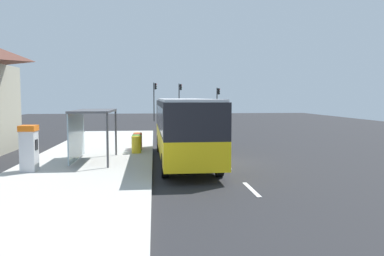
# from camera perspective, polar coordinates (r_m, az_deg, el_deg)

# --- Properties ---
(ground_plane) EXTENTS (56.00, 92.00, 0.04)m
(ground_plane) POSITION_cam_1_polar(r_m,az_deg,el_deg) (33.77, -0.10, -1.11)
(ground_plane) COLOR #262628
(sidewalk_platform) EXTENTS (6.20, 30.00, 0.18)m
(sidewalk_platform) POSITION_cam_1_polar(r_m,az_deg,el_deg) (21.93, -13.93, -4.01)
(sidewalk_platform) COLOR beige
(sidewalk_platform) RESTS_ON ground
(lane_stripe_seg_0) EXTENTS (0.16, 2.20, 0.01)m
(lane_stripe_seg_0) POSITION_cam_1_polar(r_m,az_deg,el_deg) (14.28, 8.67, -8.84)
(lane_stripe_seg_0) COLOR silver
(lane_stripe_seg_0) RESTS_ON ground
(lane_stripe_seg_1) EXTENTS (0.16, 2.20, 0.01)m
(lane_stripe_seg_1) POSITION_cam_1_polar(r_m,az_deg,el_deg) (19.06, 4.96, -5.43)
(lane_stripe_seg_1) COLOR silver
(lane_stripe_seg_1) RESTS_ON ground
(lane_stripe_seg_2) EXTENTS (0.16, 2.20, 0.01)m
(lane_stripe_seg_2) POSITION_cam_1_polar(r_m,az_deg,el_deg) (23.94, 2.78, -3.38)
(lane_stripe_seg_2) COLOR silver
(lane_stripe_seg_2) RESTS_ON ground
(lane_stripe_seg_3) EXTENTS (0.16, 2.20, 0.01)m
(lane_stripe_seg_3) POSITION_cam_1_polar(r_m,az_deg,el_deg) (28.85, 1.34, -2.02)
(lane_stripe_seg_3) COLOR silver
(lane_stripe_seg_3) RESTS_ON ground
(lane_stripe_seg_4) EXTENTS (0.16, 2.20, 0.01)m
(lane_stripe_seg_4) POSITION_cam_1_polar(r_m,az_deg,el_deg) (33.79, 0.32, -1.06)
(lane_stripe_seg_4) COLOR silver
(lane_stripe_seg_4) RESTS_ON ground
(lane_stripe_seg_5) EXTENTS (0.16, 2.20, 0.01)m
(lane_stripe_seg_5) POSITION_cam_1_polar(r_m,az_deg,el_deg) (38.75, -0.44, -0.34)
(lane_stripe_seg_5) COLOR silver
(lane_stripe_seg_5) RESTS_ON ground
(lane_stripe_seg_6) EXTENTS (0.16, 2.20, 0.01)m
(lane_stripe_seg_6) POSITION_cam_1_polar(r_m,az_deg,el_deg) (43.72, -1.02, 0.21)
(lane_stripe_seg_6) COLOR silver
(lane_stripe_seg_6) RESTS_ON ground
(lane_stripe_seg_7) EXTENTS (0.16, 2.20, 0.01)m
(lane_stripe_seg_7) POSITION_cam_1_polar(r_m,az_deg,el_deg) (48.69, -1.49, 0.65)
(lane_stripe_seg_7) COLOR silver
(lane_stripe_seg_7) RESTS_ON ground
(bus) EXTENTS (2.67, 11.05, 3.21)m
(bus) POSITION_cam_1_polar(r_m,az_deg,el_deg) (19.69, -1.22, 0.30)
(bus) COLOR yellow
(bus) RESTS_ON ground
(white_van) EXTENTS (2.07, 5.22, 2.30)m
(white_van) POSITION_cam_1_polar(r_m,az_deg,el_deg) (42.46, 1.75, 1.89)
(white_van) COLOR white
(white_van) RESTS_ON ground
(sedan_near) EXTENTS (1.87, 4.42, 1.52)m
(sedan_near) POSITION_cam_1_polar(r_m,az_deg,el_deg) (56.69, 0.01, 1.99)
(sedan_near) COLOR #A51919
(sedan_near) RESTS_ON ground
(ticket_machine) EXTENTS (0.66, 0.76, 1.94)m
(ticket_machine) POSITION_cam_1_polar(r_m,az_deg,el_deg) (17.78, -22.69, -2.69)
(ticket_machine) COLOR silver
(ticket_machine) RESTS_ON sidewalk_platform
(recycling_bin_yellow) EXTENTS (0.52, 0.52, 0.95)m
(recycling_bin_yellow) POSITION_cam_1_polar(r_m,az_deg,el_deg) (22.01, -8.14, -2.41)
(recycling_bin_yellow) COLOR yellow
(recycling_bin_yellow) RESTS_ON sidewalk_platform
(recycling_bin_green) EXTENTS (0.52, 0.52, 0.95)m
(recycling_bin_green) POSITION_cam_1_polar(r_m,az_deg,el_deg) (22.70, -8.06, -2.20)
(recycling_bin_green) COLOR green
(recycling_bin_green) RESTS_ON sidewalk_platform
(recycling_bin_red) EXTENTS (0.52, 0.52, 0.95)m
(recycling_bin_red) POSITION_cam_1_polar(r_m,az_deg,el_deg) (23.40, -7.99, -2.00)
(recycling_bin_red) COLOR red
(recycling_bin_red) RESTS_ON sidewalk_platform
(recycling_bin_orange) EXTENTS (0.52, 0.52, 0.95)m
(recycling_bin_orange) POSITION_cam_1_polar(r_m,az_deg,el_deg) (24.09, -7.92, -1.81)
(recycling_bin_orange) COLOR orange
(recycling_bin_orange) RESTS_ON sidewalk_platform
(traffic_light_near_side) EXTENTS (0.49, 0.28, 4.58)m
(traffic_light_near_side) POSITION_cam_1_polar(r_m,az_deg,el_deg) (53.69, 3.78, 4.27)
(traffic_light_near_side) COLOR #2D2D2D
(traffic_light_near_side) RESTS_ON ground
(traffic_light_far_side) EXTENTS (0.49, 0.28, 5.27)m
(traffic_light_far_side) POSITION_cam_1_polar(r_m,az_deg,el_deg) (53.78, -5.48, 4.71)
(traffic_light_far_side) COLOR #2D2D2D
(traffic_light_far_side) RESTS_ON ground
(traffic_light_median) EXTENTS (0.49, 0.28, 5.19)m
(traffic_light_median) POSITION_cam_1_polar(r_m,az_deg,el_deg) (54.69, -1.80, 4.67)
(traffic_light_median) COLOR #2D2D2D
(traffic_light_median) RESTS_ON ground
(bus_shelter) EXTENTS (1.80, 4.00, 2.50)m
(bus_shelter) POSITION_cam_1_polar(r_m,az_deg,el_deg) (19.57, -15.01, 0.86)
(bus_shelter) COLOR #4C4C51
(bus_shelter) RESTS_ON sidewalk_platform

